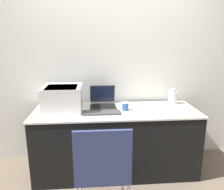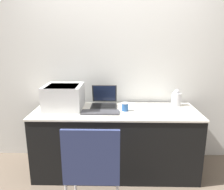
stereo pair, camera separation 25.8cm
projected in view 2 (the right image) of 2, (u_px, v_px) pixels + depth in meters
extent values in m
plane|color=#6B5B4C|center=(115.00, 186.00, 2.47)|extent=(14.00, 14.00, 0.00)
cube|color=silver|center=(116.00, 64.00, 2.87)|extent=(8.00, 0.05, 2.60)
cube|color=black|center=(116.00, 142.00, 2.69)|extent=(1.93, 0.65, 0.78)
cube|color=silver|center=(116.00, 111.00, 2.59)|extent=(1.95, 0.67, 0.02)
cube|color=silver|center=(64.00, 97.00, 2.63)|extent=(0.44, 0.43, 0.29)
cube|color=black|center=(62.00, 88.00, 2.55)|extent=(0.35, 0.33, 0.05)
cube|color=black|center=(104.00, 106.00, 2.71)|extent=(0.32, 0.25, 0.02)
cube|color=black|center=(104.00, 106.00, 2.70)|extent=(0.28, 0.14, 0.00)
cube|color=black|center=(104.00, 94.00, 2.84)|extent=(0.32, 0.09, 0.24)
cube|color=#192342|center=(104.00, 93.00, 2.84)|extent=(0.29, 0.08, 0.21)
cube|color=#3D3D42|center=(100.00, 112.00, 2.50)|extent=(0.43, 0.16, 0.02)
cylinder|color=#285699|center=(125.00, 107.00, 2.57)|extent=(0.08, 0.08, 0.09)
cylinder|color=white|center=(125.00, 103.00, 2.55)|extent=(0.08, 0.08, 0.01)
cylinder|color=silver|center=(176.00, 99.00, 2.76)|extent=(0.12, 0.12, 0.16)
sphere|color=silver|center=(177.00, 92.00, 2.74)|extent=(0.07, 0.07, 0.07)
cube|color=navy|center=(94.00, 169.00, 1.98)|extent=(0.47, 0.41, 0.04)
cube|color=navy|center=(91.00, 156.00, 1.74)|extent=(0.47, 0.03, 0.45)
cylinder|color=silver|center=(75.00, 179.00, 2.23)|extent=(0.02, 0.02, 0.46)
cylinder|color=silver|center=(117.00, 180.00, 2.22)|extent=(0.02, 0.02, 0.46)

